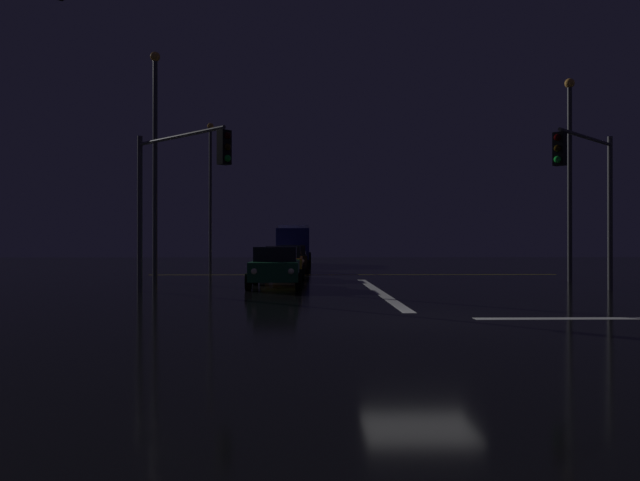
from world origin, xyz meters
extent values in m
cube|color=black|center=(0.00, 0.00, -0.05)|extent=(120.00, 120.00, 0.10)
cube|color=white|center=(0.00, 8.13, 0.00)|extent=(0.35, 13.92, 0.01)
cube|color=yellow|center=(0.00, 19.73, 0.00)|extent=(22.00, 0.15, 0.01)
cube|color=#14512D|center=(-3.74, 10.09, 0.67)|extent=(1.80, 4.20, 0.70)
cube|color=black|center=(-3.74, 10.29, 1.29)|extent=(1.60, 2.00, 0.55)
cylinder|color=black|center=(-2.84, 8.54, 0.32)|extent=(0.22, 0.64, 0.64)
cylinder|color=black|center=(-4.64, 8.54, 0.32)|extent=(0.22, 0.64, 0.64)
cylinder|color=black|center=(-2.84, 11.64, 0.32)|extent=(0.22, 0.64, 0.64)
cylinder|color=black|center=(-4.64, 11.64, 0.32)|extent=(0.22, 0.64, 0.64)
sphere|color=#F9EFC6|center=(-3.09, 7.97, 0.72)|extent=(0.22, 0.22, 0.22)
sphere|color=#F9EFC6|center=(-4.39, 7.97, 0.72)|extent=(0.22, 0.22, 0.22)
cube|color=#C66014|center=(-3.66, 15.92, 0.67)|extent=(1.80, 4.20, 0.70)
cube|color=black|center=(-3.66, 16.12, 1.29)|extent=(1.60, 2.00, 0.55)
cylinder|color=black|center=(-2.76, 14.37, 0.32)|extent=(0.22, 0.64, 0.64)
cylinder|color=black|center=(-4.56, 14.37, 0.32)|extent=(0.22, 0.64, 0.64)
cylinder|color=black|center=(-2.76, 17.47, 0.32)|extent=(0.22, 0.64, 0.64)
cylinder|color=black|center=(-4.56, 17.47, 0.32)|extent=(0.22, 0.64, 0.64)
sphere|color=#F9EFC6|center=(-3.01, 13.80, 0.72)|extent=(0.22, 0.22, 0.22)
sphere|color=#F9EFC6|center=(-4.31, 13.80, 0.72)|extent=(0.22, 0.22, 0.22)
cube|color=black|center=(-3.42, 22.58, 0.67)|extent=(1.80, 4.20, 0.70)
cube|color=black|center=(-3.42, 22.78, 1.29)|extent=(1.60, 2.00, 0.55)
cylinder|color=black|center=(-2.52, 21.03, 0.32)|extent=(0.22, 0.64, 0.64)
cylinder|color=black|center=(-4.32, 21.03, 0.32)|extent=(0.22, 0.64, 0.64)
cylinder|color=black|center=(-2.52, 24.13, 0.32)|extent=(0.22, 0.64, 0.64)
cylinder|color=black|center=(-4.32, 24.13, 0.32)|extent=(0.22, 0.64, 0.64)
sphere|color=#F9EFC6|center=(-2.77, 20.46, 0.72)|extent=(0.22, 0.22, 0.22)
sphere|color=#F9EFC6|center=(-4.07, 20.46, 0.72)|extent=(0.22, 0.22, 0.22)
cube|color=#B7B7BC|center=(-3.51, 28.89, 0.67)|extent=(1.80, 4.20, 0.70)
cube|color=black|center=(-3.51, 29.09, 1.29)|extent=(1.60, 2.00, 0.55)
cylinder|color=black|center=(-2.61, 27.34, 0.32)|extent=(0.22, 0.64, 0.64)
cylinder|color=black|center=(-4.41, 27.34, 0.32)|extent=(0.22, 0.64, 0.64)
cylinder|color=black|center=(-2.61, 30.44, 0.32)|extent=(0.22, 0.64, 0.64)
cylinder|color=black|center=(-4.41, 30.44, 0.32)|extent=(0.22, 0.64, 0.64)
sphere|color=#F9EFC6|center=(-2.86, 26.77, 0.72)|extent=(0.22, 0.22, 0.22)
sphere|color=#F9EFC6|center=(-4.16, 26.77, 0.72)|extent=(0.22, 0.22, 0.22)
cube|color=navy|center=(-3.56, 32.21, 1.63)|extent=(2.40, 2.20, 2.30)
cube|color=silver|center=(-3.56, 36.71, 1.78)|extent=(2.40, 5.00, 2.60)
cylinder|color=black|center=(-2.36, 32.81, 0.48)|extent=(0.28, 0.96, 0.96)
cylinder|color=black|center=(-4.76, 32.81, 0.48)|extent=(0.28, 0.96, 0.96)
cylinder|color=black|center=(-2.36, 37.51, 0.48)|extent=(0.28, 0.96, 0.96)
cylinder|color=black|center=(-4.76, 37.51, 0.48)|extent=(0.28, 0.96, 0.96)
sphere|color=#F9EFC6|center=(-2.71, 31.06, 1.03)|extent=(0.26, 0.26, 0.26)
sphere|color=#F9EFC6|center=(-4.41, 31.06, 1.03)|extent=(0.26, 0.26, 0.26)
cylinder|color=#4C4C51|center=(-8.53, 8.53, 2.78)|extent=(0.18, 0.18, 5.57)
cylinder|color=#4C4C51|center=(-6.80, 6.80, 5.27)|extent=(3.56, 3.56, 0.12)
cube|color=black|center=(-5.06, 5.06, 4.64)|extent=(0.46, 0.46, 1.05)
sphere|color=black|center=(-4.95, 4.95, 4.99)|extent=(0.22, 0.22, 0.22)
sphere|color=black|center=(-4.95, 4.95, 4.64)|extent=(0.22, 0.22, 0.22)
sphere|color=green|center=(-4.95, 4.95, 4.30)|extent=(0.22, 0.22, 0.22)
cylinder|color=#4C4C51|center=(8.53, 8.53, 2.80)|extent=(0.18, 0.18, 5.61)
cylinder|color=#4C4C51|center=(6.98, 6.98, 5.31)|extent=(3.19, 3.19, 0.12)
cube|color=black|center=(5.42, 5.42, 4.68)|extent=(0.46, 0.46, 1.05)
sphere|color=black|center=(5.31, 5.31, 5.03)|extent=(0.22, 0.22, 0.22)
sphere|color=black|center=(5.31, 5.31, 4.68)|extent=(0.22, 0.22, 0.22)
sphere|color=green|center=(5.31, 5.31, 4.34)|extent=(0.22, 0.22, 0.22)
cylinder|color=#424247|center=(-9.23, 29.73, 4.83)|extent=(0.20, 0.20, 9.65)
sphere|color=#F9AD47|center=(-9.23, 29.73, 9.83)|extent=(0.44, 0.44, 0.44)
cylinder|color=#424247|center=(9.23, 13.73, 4.35)|extent=(0.20, 0.20, 8.69)
sphere|color=#F9AD47|center=(9.23, 13.73, 8.87)|extent=(0.44, 0.44, 0.44)
cylinder|color=#424247|center=(-9.23, 13.73, 4.88)|extent=(0.20, 0.20, 9.77)
sphere|color=#F9AD47|center=(-9.23, 13.73, 9.95)|extent=(0.44, 0.44, 0.44)
camera|label=1|loc=(-2.54, -14.29, 1.73)|focal=35.53mm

